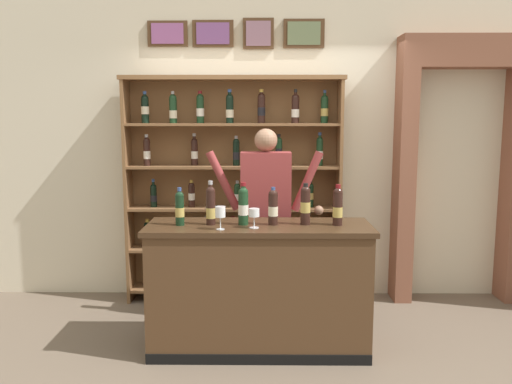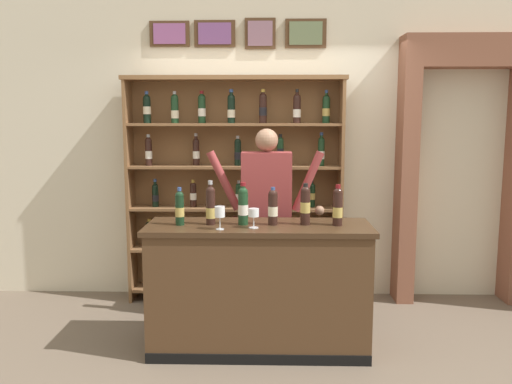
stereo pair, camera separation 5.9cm
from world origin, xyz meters
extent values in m
cube|color=#6B5B4C|center=(0.00, 0.00, -0.01)|extent=(14.00, 14.00, 0.02)
cube|color=beige|center=(0.00, 1.41, 1.69)|extent=(12.00, 0.16, 3.38)
cube|color=#4C331E|center=(-0.98, 1.31, 2.60)|extent=(0.39, 0.02, 0.24)
cube|color=#975594|center=(-0.98, 1.30, 2.60)|extent=(0.31, 0.01, 0.19)
cube|color=#4C331E|center=(-0.54, 1.31, 2.60)|extent=(0.40, 0.02, 0.25)
cube|color=#7E4C8D|center=(-0.54, 1.30, 2.60)|extent=(0.32, 0.01, 0.20)
cube|color=#4C331E|center=(-0.10, 1.31, 2.60)|extent=(0.30, 0.02, 0.29)
cube|color=gray|center=(-0.10, 1.30, 2.60)|extent=(0.24, 0.01, 0.23)
cube|color=#4C331E|center=(0.33, 1.31, 2.60)|extent=(0.40, 0.02, 0.27)
cube|color=#6A7C57|center=(0.33, 1.30, 2.60)|extent=(0.32, 0.01, 0.22)
cube|color=brown|center=(-1.37, 1.13, 1.09)|extent=(0.03, 0.29, 2.19)
cube|color=brown|center=(0.67, 1.13, 1.09)|extent=(0.03, 0.29, 2.19)
cube|color=brown|center=(-0.35, 1.27, 1.09)|extent=(2.07, 0.02, 2.19)
cube|color=brown|center=(-0.35, 1.13, 0.11)|extent=(2.01, 0.27, 0.02)
cylinder|color=#19381E|center=(-1.17, 1.15, 0.23)|extent=(0.06, 0.06, 0.21)
sphere|color=#19381E|center=(-1.17, 1.15, 0.34)|extent=(0.06, 0.06, 0.06)
cylinder|color=#19381E|center=(-1.17, 1.15, 0.37)|extent=(0.02, 0.02, 0.06)
cylinder|color=navy|center=(-1.17, 1.15, 0.39)|extent=(0.03, 0.03, 0.03)
cylinder|color=beige|center=(-1.17, 1.15, 0.23)|extent=(0.06, 0.06, 0.07)
cylinder|color=black|center=(-0.82, 1.14, 0.23)|extent=(0.06, 0.06, 0.20)
sphere|color=black|center=(-0.82, 1.14, 0.34)|extent=(0.06, 0.06, 0.06)
cylinder|color=black|center=(-0.82, 1.14, 0.36)|extent=(0.03, 0.03, 0.06)
cylinder|color=black|center=(-0.82, 1.14, 0.38)|extent=(0.03, 0.03, 0.03)
cylinder|color=beige|center=(-0.82, 1.14, 0.23)|extent=(0.06, 0.06, 0.07)
cylinder|color=black|center=(-0.48, 1.12, 0.23)|extent=(0.06, 0.06, 0.20)
sphere|color=black|center=(-0.48, 1.12, 0.34)|extent=(0.06, 0.06, 0.06)
cylinder|color=black|center=(-0.48, 1.12, 0.37)|extent=(0.03, 0.03, 0.07)
cylinder|color=#99999E|center=(-0.48, 1.12, 0.39)|extent=(0.03, 0.03, 0.03)
cylinder|color=beige|center=(-0.48, 1.12, 0.21)|extent=(0.06, 0.06, 0.06)
cylinder|color=black|center=(-0.20, 1.12, 0.23)|extent=(0.06, 0.06, 0.20)
sphere|color=black|center=(-0.20, 1.12, 0.33)|extent=(0.06, 0.06, 0.06)
cylinder|color=black|center=(-0.20, 1.12, 0.36)|extent=(0.02, 0.02, 0.06)
cylinder|color=#99999E|center=(-0.20, 1.12, 0.37)|extent=(0.03, 0.03, 0.03)
cylinder|color=silver|center=(-0.20, 1.12, 0.23)|extent=(0.06, 0.06, 0.06)
cylinder|color=#19381E|center=(0.13, 1.14, 0.22)|extent=(0.06, 0.06, 0.19)
sphere|color=#19381E|center=(0.13, 1.14, 0.33)|extent=(0.06, 0.06, 0.06)
cylinder|color=#19381E|center=(0.13, 1.14, 0.35)|extent=(0.02, 0.02, 0.06)
cylinder|color=maroon|center=(0.13, 1.14, 0.37)|extent=(0.03, 0.03, 0.03)
cylinder|color=black|center=(0.13, 1.14, 0.23)|extent=(0.06, 0.06, 0.06)
cylinder|color=#19381E|center=(0.50, 1.11, 0.22)|extent=(0.06, 0.06, 0.20)
sphere|color=#19381E|center=(0.50, 1.11, 0.33)|extent=(0.06, 0.06, 0.06)
cylinder|color=#19381E|center=(0.50, 1.11, 0.36)|extent=(0.02, 0.02, 0.08)
cylinder|color=#B79338|center=(0.50, 1.11, 0.40)|extent=(0.03, 0.03, 0.03)
cylinder|color=silver|center=(0.50, 1.11, 0.21)|extent=(0.06, 0.06, 0.06)
cube|color=brown|center=(-0.35, 1.13, 0.52)|extent=(2.01, 0.27, 0.02)
cylinder|color=black|center=(-1.19, 1.14, 0.64)|extent=(0.08, 0.08, 0.21)
sphere|color=black|center=(-1.19, 1.14, 0.75)|extent=(0.07, 0.07, 0.07)
cylinder|color=black|center=(-1.19, 1.14, 0.78)|extent=(0.03, 0.03, 0.06)
cylinder|color=#B79338|center=(-1.19, 1.14, 0.80)|extent=(0.04, 0.04, 0.03)
cylinder|color=silver|center=(-1.19, 1.14, 0.64)|extent=(0.08, 0.08, 0.07)
cylinder|color=black|center=(-0.88, 1.10, 0.64)|extent=(0.08, 0.08, 0.22)
sphere|color=black|center=(-0.88, 1.10, 0.76)|extent=(0.07, 0.07, 0.07)
cylinder|color=black|center=(-0.88, 1.10, 0.78)|extent=(0.03, 0.03, 0.07)
cylinder|color=black|center=(-0.88, 1.10, 0.81)|extent=(0.04, 0.04, 0.03)
cylinder|color=silver|center=(-0.88, 1.10, 0.64)|extent=(0.08, 0.08, 0.07)
cylinder|color=#19381E|center=(-0.62, 1.16, 0.65)|extent=(0.08, 0.08, 0.23)
sphere|color=#19381E|center=(-0.62, 1.16, 0.77)|extent=(0.07, 0.07, 0.07)
cylinder|color=#19381E|center=(-0.62, 1.16, 0.80)|extent=(0.03, 0.03, 0.07)
cylinder|color=#99999E|center=(-0.62, 1.16, 0.83)|extent=(0.04, 0.04, 0.03)
cylinder|color=silver|center=(-0.62, 1.16, 0.63)|extent=(0.08, 0.08, 0.07)
cylinder|color=black|center=(-0.35, 1.12, 0.65)|extent=(0.08, 0.08, 0.23)
sphere|color=black|center=(-0.35, 1.12, 0.77)|extent=(0.07, 0.07, 0.07)
cylinder|color=black|center=(-0.35, 1.12, 0.80)|extent=(0.03, 0.03, 0.08)
cylinder|color=maroon|center=(-0.35, 1.12, 0.83)|extent=(0.04, 0.04, 0.03)
cylinder|color=beige|center=(-0.35, 1.12, 0.62)|extent=(0.08, 0.08, 0.07)
cylinder|color=#19381E|center=(-0.09, 1.10, 0.65)|extent=(0.08, 0.08, 0.23)
sphere|color=#19381E|center=(-0.09, 1.10, 0.77)|extent=(0.07, 0.07, 0.07)
cylinder|color=#19381E|center=(-0.09, 1.10, 0.80)|extent=(0.03, 0.03, 0.07)
cylinder|color=navy|center=(-0.09, 1.10, 0.82)|extent=(0.04, 0.04, 0.03)
cylinder|color=black|center=(-0.09, 1.10, 0.62)|extent=(0.08, 0.08, 0.07)
cylinder|color=#19381E|center=(0.25, 1.11, 0.64)|extent=(0.08, 0.08, 0.22)
sphere|color=#19381E|center=(0.25, 1.11, 0.76)|extent=(0.07, 0.07, 0.07)
cylinder|color=#19381E|center=(0.25, 1.11, 0.78)|extent=(0.03, 0.03, 0.06)
cylinder|color=maroon|center=(0.25, 1.11, 0.80)|extent=(0.04, 0.04, 0.03)
cylinder|color=black|center=(0.25, 1.11, 0.61)|extent=(0.08, 0.08, 0.07)
cylinder|color=black|center=(0.52, 1.11, 0.64)|extent=(0.08, 0.08, 0.22)
sphere|color=black|center=(0.52, 1.11, 0.76)|extent=(0.07, 0.07, 0.07)
cylinder|color=black|center=(0.52, 1.11, 0.78)|extent=(0.03, 0.03, 0.06)
cylinder|color=#99999E|center=(0.52, 1.11, 0.79)|extent=(0.04, 0.04, 0.03)
cylinder|color=silver|center=(0.52, 1.11, 0.64)|extent=(0.08, 0.08, 0.07)
cube|color=brown|center=(-0.35, 1.13, 0.92)|extent=(2.01, 0.27, 0.02)
cylinder|color=black|center=(-1.12, 1.13, 1.03)|extent=(0.06, 0.06, 0.19)
sphere|color=black|center=(-1.12, 1.13, 1.13)|extent=(0.06, 0.06, 0.06)
cylinder|color=black|center=(-1.12, 1.13, 1.17)|extent=(0.03, 0.03, 0.08)
cylinder|color=navy|center=(-1.12, 1.13, 1.20)|extent=(0.03, 0.03, 0.03)
cylinder|color=black|center=(-1.12, 1.13, 1.02)|extent=(0.06, 0.06, 0.06)
cylinder|color=black|center=(-0.75, 1.13, 1.04)|extent=(0.06, 0.06, 0.21)
sphere|color=black|center=(-0.75, 1.13, 1.15)|extent=(0.06, 0.06, 0.06)
cylinder|color=black|center=(-0.75, 1.13, 1.17)|extent=(0.03, 0.03, 0.06)
cylinder|color=#B79338|center=(-0.75, 1.13, 1.19)|extent=(0.03, 0.03, 0.03)
cylinder|color=silver|center=(-0.75, 1.13, 1.04)|extent=(0.06, 0.06, 0.07)
cylinder|color=#19381E|center=(-0.31, 1.11, 1.04)|extent=(0.06, 0.06, 0.20)
sphere|color=#19381E|center=(-0.31, 1.11, 1.14)|extent=(0.06, 0.06, 0.06)
cylinder|color=#19381E|center=(-0.31, 1.11, 1.17)|extent=(0.03, 0.03, 0.06)
cylinder|color=#99999E|center=(-0.31, 1.11, 1.18)|extent=(0.03, 0.03, 0.03)
cylinder|color=silver|center=(-0.31, 1.11, 1.04)|extent=(0.06, 0.06, 0.06)
cylinder|color=black|center=(0.03, 1.16, 1.03)|extent=(0.06, 0.06, 0.20)
sphere|color=black|center=(0.03, 1.16, 1.14)|extent=(0.06, 0.06, 0.06)
cylinder|color=black|center=(0.03, 1.16, 1.17)|extent=(0.02, 0.02, 0.07)
cylinder|color=navy|center=(0.03, 1.16, 1.20)|extent=(0.03, 0.03, 0.03)
cylinder|color=black|center=(0.03, 1.16, 1.03)|extent=(0.06, 0.06, 0.06)
cylinder|color=black|center=(0.40, 1.15, 1.03)|extent=(0.06, 0.06, 0.20)
sphere|color=black|center=(0.40, 1.15, 1.14)|extent=(0.06, 0.06, 0.06)
cylinder|color=black|center=(0.40, 1.15, 1.17)|extent=(0.02, 0.02, 0.07)
cylinder|color=black|center=(0.40, 1.15, 1.19)|extent=(0.03, 0.03, 0.03)
cylinder|color=tan|center=(0.40, 1.15, 1.04)|extent=(0.06, 0.06, 0.06)
cube|color=brown|center=(-0.35, 1.13, 1.33)|extent=(2.01, 0.27, 0.02)
cylinder|color=black|center=(-1.17, 1.10, 1.46)|extent=(0.06, 0.06, 0.23)
sphere|color=black|center=(-1.17, 1.10, 1.58)|extent=(0.06, 0.06, 0.06)
cylinder|color=black|center=(-1.17, 1.10, 1.61)|extent=(0.03, 0.03, 0.06)
cylinder|color=#99999E|center=(-1.17, 1.10, 1.63)|extent=(0.03, 0.03, 0.03)
cylinder|color=silver|center=(-1.17, 1.10, 1.45)|extent=(0.07, 0.07, 0.07)
cylinder|color=black|center=(-0.72, 1.15, 1.45)|extent=(0.06, 0.06, 0.22)
sphere|color=black|center=(-0.72, 1.15, 1.57)|extent=(0.06, 0.06, 0.06)
cylinder|color=black|center=(-0.72, 1.15, 1.61)|extent=(0.03, 0.03, 0.08)
cylinder|color=#99999E|center=(-0.72, 1.15, 1.64)|extent=(0.03, 0.03, 0.03)
cylinder|color=silver|center=(-0.72, 1.15, 1.44)|extent=(0.07, 0.07, 0.07)
cylinder|color=black|center=(-0.32, 1.13, 1.45)|extent=(0.06, 0.06, 0.22)
sphere|color=black|center=(-0.32, 1.13, 1.57)|extent=(0.06, 0.06, 0.06)
cylinder|color=black|center=(-0.32, 1.13, 1.59)|extent=(0.03, 0.03, 0.06)
cylinder|color=#99999E|center=(-0.32, 1.13, 1.61)|extent=(0.03, 0.03, 0.03)
cylinder|color=black|center=(-0.32, 1.13, 1.44)|extent=(0.07, 0.07, 0.07)
cylinder|color=#19381E|center=(0.09, 1.11, 1.46)|extent=(0.06, 0.06, 0.23)
sphere|color=#19381E|center=(0.09, 1.11, 1.58)|extent=(0.06, 0.06, 0.06)
cylinder|color=#19381E|center=(0.09, 1.11, 1.61)|extent=(0.03, 0.03, 0.06)
cylinder|color=black|center=(0.09, 1.11, 1.63)|extent=(0.03, 0.03, 0.03)
cylinder|color=black|center=(0.09, 1.11, 1.47)|extent=(0.07, 0.07, 0.08)
cylinder|color=#19381E|center=(0.48, 1.13, 1.46)|extent=(0.06, 0.06, 0.24)
sphere|color=#19381E|center=(0.48, 1.13, 1.58)|extent=(0.06, 0.06, 0.06)
cylinder|color=#19381E|center=(0.48, 1.13, 1.62)|extent=(0.03, 0.03, 0.08)
cylinder|color=navy|center=(0.48, 1.13, 1.65)|extent=(0.03, 0.03, 0.03)
cylinder|color=silver|center=(0.48, 1.13, 1.44)|extent=(0.07, 0.07, 0.08)
cube|color=brown|center=(-0.35, 1.13, 1.73)|extent=(2.01, 0.27, 0.02)
cylinder|color=black|center=(-1.17, 1.10, 1.86)|extent=(0.07, 0.07, 0.22)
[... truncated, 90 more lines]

